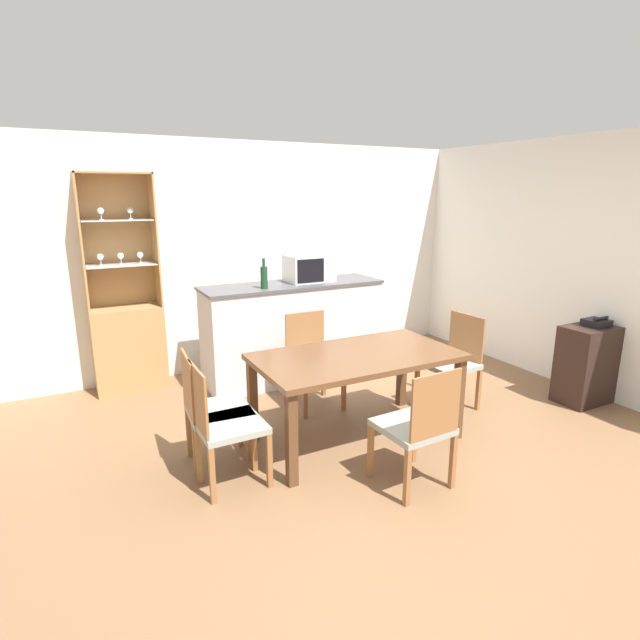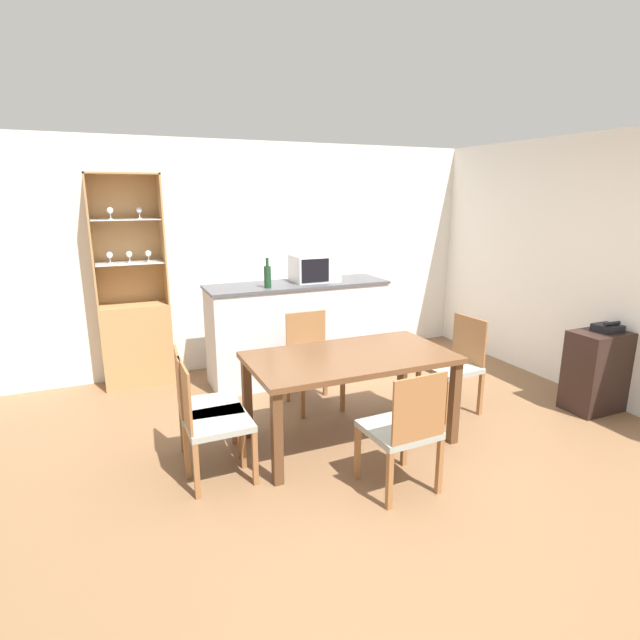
{
  "view_description": "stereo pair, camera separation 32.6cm",
  "coord_description": "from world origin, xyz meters",
  "px_view_note": "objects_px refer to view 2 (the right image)",
  "views": [
    {
      "loc": [
        -2.1,
        -2.84,
        1.98
      ],
      "look_at": [
        -0.0,
        1.15,
        0.84
      ],
      "focal_mm": 28.0,
      "sensor_mm": 36.0,
      "label": 1
    },
    {
      "loc": [
        -1.8,
        -2.98,
        1.98
      ],
      "look_at": [
        -0.0,
        1.15,
        0.84
      ],
      "focal_mm": 28.0,
      "sensor_mm": 36.0,
      "label": 2
    }
  ],
  "objects_px": {
    "dining_chair_head_far": "(312,360)",
    "dining_chair_head_near": "(403,430)",
    "dining_chair_side_right_far": "(454,365)",
    "microwave": "(314,268)",
    "wine_bottle": "(268,276)",
    "dining_table": "(350,365)",
    "telephone": "(608,327)",
    "dining_chair_side_left_far": "(204,406)",
    "display_cabinet": "(136,327)",
    "side_cabinet": "(596,371)",
    "dining_chair_side_left_near": "(211,421)"
  },
  "relations": [
    {
      "from": "dining_chair_side_right_far",
      "to": "side_cabinet",
      "type": "xyz_separation_m",
      "value": [
        1.22,
        -0.52,
        -0.07
      ]
    },
    {
      "from": "dining_chair_head_far",
      "to": "dining_chair_side_right_far",
      "type": "xyz_separation_m",
      "value": [
        1.15,
        -0.65,
        0.0
      ]
    },
    {
      "from": "telephone",
      "to": "dining_chair_side_left_far",
      "type": "bearing_deg",
      "value": 171.82
    },
    {
      "from": "dining_table",
      "to": "microwave",
      "type": "height_order",
      "value": "microwave"
    },
    {
      "from": "display_cabinet",
      "to": "telephone",
      "type": "bearing_deg",
      "value": -31.7
    },
    {
      "from": "dining_chair_head_far",
      "to": "dining_chair_head_near",
      "type": "height_order",
      "value": "same"
    },
    {
      "from": "dining_chair_head_far",
      "to": "telephone",
      "type": "height_order",
      "value": "dining_chair_head_far"
    },
    {
      "from": "dining_chair_head_near",
      "to": "dining_chair_side_left_near",
      "type": "bearing_deg",
      "value": 147.93
    },
    {
      "from": "dining_chair_side_left_far",
      "to": "telephone",
      "type": "height_order",
      "value": "dining_chair_side_left_far"
    },
    {
      "from": "dining_chair_side_left_far",
      "to": "dining_chair_head_far",
      "type": "distance_m",
      "value": 1.32
    },
    {
      "from": "dining_chair_side_left_far",
      "to": "dining_chair_head_far",
      "type": "relative_size",
      "value": 1.0
    },
    {
      "from": "dining_table",
      "to": "wine_bottle",
      "type": "xyz_separation_m",
      "value": [
        -0.23,
        1.39,
        0.53
      ]
    },
    {
      "from": "dining_chair_head_near",
      "to": "microwave",
      "type": "distance_m",
      "value": 2.5
    },
    {
      "from": "wine_bottle",
      "to": "telephone",
      "type": "distance_m",
      "value": 3.23
    },
    {
      "from": "dining_chair_head_near",
      "to": "telephone",
      "type": "relative_size",
      "value": 4.09
    },
    {
      "from": "dining_chair_head_near",
      "to": "side_cabinet",
      "type": "height_order",
      "value": "dining_chair_head_near"
    },
    {
      "from": "dining_chair_side_left_far",
      "to": "dining_chair_head_near",
      "type": "xyz_separation_m",
      "value": [
        1.15,
        -0.92,
        0.0
      ]
    },
    {
      "from": "dining_table",
      "to": "telephone",
      "type": "distance_m",
      "value": 2.48
    },
    {
      "from": "dining_chair_side_left_near",
      "to": "dining_chair_head_near",
      "type": "bearing_deg",
      "value": 59.76
    },
    {
      "from": "microwave",
      "to": "wine_bottle",
      "type": "bearing_deg",
      "value": -162.68
    },
    {
      "from": "dining_table",
      "to": "microwave",
      "type": "relative_size",
      "value": 3.37
    },
    {
      "from": "display_cabinet",
      "to": "dining_chair_side_left_far",
      "type": "xyz_separation_m",
      "value": [
        0.33,
        -1.91,
        -0.18
      ]
    },
    {
      "from": "dining_chair_side_left_far",
      "to": "dining_chair_head_far",
      "type": "height_order",
      "value": "same"
    },
    {
      "from": "side_cabinet",
      "to": "dining_chair_side_left_near",
      "type": "bearing_deg",
      "value": 175.99
    },
    {
      "from": "wine_bottle",
      "to": "dining_chair_side_left_far",
      "type": "bearing_deg",
      "value": -126.22
    },
    {
      "from": "display_cabinet",
      "to": "microwave",
      "type": "distance_m",
      "value": 1.99
    },
    {
      "from": "dining_chair_side_left_far",
      "to": "wine_bottle",
      "type": "height_order",
      "value": "wine_bottle"
    },
    {
      "from": "dining_chair_head_far",
      "to": "microwave",
      "type": "distance_m",
      "value": 1.15
    },
    {
      "from": "dining_chair_side_left_far",
      "to": "telephone",
      "type": "bearing_deg",
      "value": 85.73
    },
    {
      "from": "microwave",
      "to": "telephone",
      "type": "relative_size",
      "value": 2.23
    },
    {
      "from": "microwave",
      "to": "wine_bottle",
      "type": "xyz_separation_m",
      "value": [
        -0.59,
        -0.18,
        -0.02
      ]
    },
    {
      "from": "dining_chair_head_far",
      "to": "side_cabinet",
      "type": "relative_size",
      "value": 1.16
    },
    {
      "from": "dining_chair_side_left_near",
      "to": "dining_chair_head_far",
      "type": "bearing_deg",
      "value": 127.74
    },
    {
      "from": "wine_bottle",
      "to": "side_cabinet",
      "type": "relative_size",
      "value": 0.4
    },
    {
      "from": "dining_chair_head_far",
      "to": "dining_chair_side_left_near",
      "type": "relative_size",
      "value": 1.0
    },
    {
      "from": "display_cabinet",
      "to": "dining_table",
      "type": "relative_size",
      "value": 1.34
    },
    {
      "from": "dining_chair_side_left_near",
      "to": "wine_bottle",
      "type": "bearing_deg",
      "value": 148.09
    },
    {
      "from": "dining_chair_side_left_far",
      "to": "wine_bottle",
      "type": "distance_m",
      "value": 1.72
    },
    {
      "from": "display_cabinet",
      "to": "side_cabinet",
      "type": "relative_size",
      "value": 2.87
    },
    {
      "from": "dining_chair_side_left_far",
      "to": "microwave",
      "type": "bearing_deg",
      "value": 137.54
    },
    {
      "from": "dining_table",
      "to": "dining_chair_side_left_far",
      "type": "distance_m",
      "value": 1.18
    },
    {
      "from": "display_cabinet",
      "to": "side_cabinet",
      "type": "height_order",
      "value": "display_cabinet"
    },
    {
      "from": "display_cabinet",
      "to": "dining_table",
      "type": "distance_m",
      "value": 2.53
    },
    {
      "from": "dining_chair_head_far",
      "to": "side_cabinet",
      "type": "xyz_separation_m",
      "value": [
        2.37,
        -1.16,
        -0.07
      ]
    },
    {
      "from": "dining_table",
      "to": "telephone",
      "type": "height_order",
      "value": "telephone"
    },
    {
      "from": "dining_chair_head_far",
      "to": "dining_chair_side_left_near",
      "type": "bearing_deg",
      "value": 38.86
    },
    {
      "from": "wine_bottle",
      "to": "microwave",
      "type": "bearing_deg",
      "value": 17.32
    },
    {
      "from": "display_cabinet",
      "to": "dining_chair_side_left_near",
      "type": "bearing_deg",
      "value": -81.3
    },
    {
      "from": "display_cabinet",
      "to": "microwave",
      "type": "relative_size",
      "value": 4.52
    },
    {
      "from": "dining_chair_head_far",
      "to": "dining_chair_side_left_near",
      "type": "height_order",
      "value": "same"
    }
  ]
}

